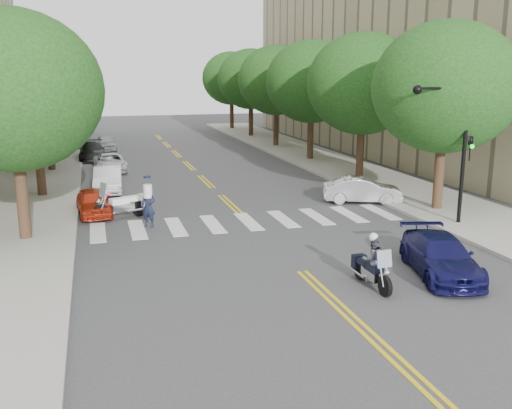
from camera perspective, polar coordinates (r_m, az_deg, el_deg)
name	(u,v)px	position (r m, az deg, el deg)	size (l,w,h in m)	color
ground	(302,272)	(18.35, 4.59, -6.71)	(140.00, 140.00, 0.00)	#38383A
sidewalk_left	(41,171)	(38.78, -20.73, 3.14)	(5.00, 60.00, 0.15)	#9E9991
sidewalk_right	(319,159)	(41.67, 6.31, 4.55)	(5.00, 60.00, 0.15)	#9E9991
building_right	(490,13)	(53.21, 22.37, 17.32)	(26.00, 44.00, 22.00)	tan
tree_l_0	(12,91)	(22.32, -23.20, 10.40)	(6.40, 6.40, 8.45)	#382316
tree_l_1	(33,86)	(30.27, -21.40, 10.98)	(6.40, 6.40, 8.45)	#382316
tree_l_2	(45,83)	(38.25, -20.34, 11.32)	(6.40, 6.40, 8.45)	#382316
tree_l_3	(53,81)	(46.23, -19.65, 11.54)	(6.40, 6.40, 8.45)	#382316
tree_l_4	(58,80)	(54.22, -19.16, 11.70)	(6.40, 6.40, 8.45)	#382316
tree_l_5	(62,79)	(62.21, -18.79, 11.81)	(6.40, 6.40, 8.45)	#382316
tree_r_0	(445,87)	(26.71, 18.40, 11.05)	(6.40, 6.40, 8.45)	#382316
tree_r_1	(363,84)	(33.64, 10.64, 11.76)	(6.40, 6.40, 8.45)	#382316
tree_r_2	(312,82)	(40.97, 5.57, 12.12)	(6.40, 6.40, 8.45)	#382316
tree_r_3	(276,80)	(48.50, 2.05, 12.31)	(6.40, 6.40, 8.45)	#382316
tree_r_4	(251,79)	(56.17, -0.52, 12.42)	(6.40, 6.40, 8.45)	#382316
tree_r_5	(231,78)	(63.92, -2.47, 12.49)	(6.40, 6.40, 8.45)	#382316
traffic_signal_pole	(455,136)	(24.16, 19.28, 6.47)	(2.82, 0.42, 6.00)	black
motorcycle_police	(371,263)	(17.17, 11.47, -5.71)	(0.71, 2.06, 1.67)	black
motorcycle_parked	(126,205)	(25.37, -12.89, -0.04)	(2.49, 1.31, 1.68)	black
officer_standing	(148,207)	(23.64, -10.70, -0.22)	(0.62, 0.41, 1.71)	#161C33
convertible	(362,190)	(28.15, 10.59, 1.42)	(1.31, 3.76, 1.24)	silver
sedan_blue	(440,256)	(18.74, 17.96, -4.92)	(1.71, 4.21, 1.22)	#100F42
parked_car_a	(94,202)	(26.25, -15.93, 0.23)	(1.38, 3.44, 1.17)	#B62B13
parked_car_b	(108,180)	(31.15, -14.60, 2.42)	(1.41, 4.04, 1.33)	silver
parked_car_c	(110,163)	(37.68, -14.37, 4.08)	(1.89, 4.09, 1.14)	silver
parked_car_d	(92,151)	(43.19, -16.08, 5.18)	(1.80, 4.42, 1.28)	black
parked_car_e	(106,143)	(48.05, -14.79, 5.99)	(1.47, 3.66, 1.25)	gray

